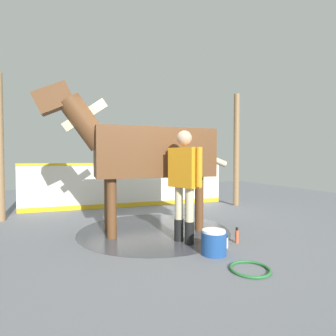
{
  "coord_description": "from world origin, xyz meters",
  "views": [
    {
      "loc": [
        -1.71,
        -4.67,
        1.33
      ],
      "look_at": [
        -0.04,
        -0.53,
        1.16
      ],
      "focal_mm": 28.22,
      "sensor_mm": 36.0,
      "label": 1
    }
  ],
  "objects_px": {
    "wash_bucket": "(214,242)",
    "horse": "(147,152)",
    "hose_coil": "(250,269)",
    "bottle_shampoo": "(226,242)",
    "bottle_spray": "(237,236)",
    "handler": "(184,177)"
  },
  "relations": [
    {
      "from": "bottle_spray",
      "to": "handler",
      "type": "bearing_deg",
      "value": 155.59
    },
    {
      "from": "wash_bucket",
      "to": "hose_coil",
      "type": "distance_m",
      "value": 0.65
    },
    {
      "from": "wash_bucket",
      "to": "bottle_shampoo",
      "type": "relative_size",
      "value": 1.91
    },
    {
      "from": "bottle_shampoo",
      "to": "bottle_spray",
      "type": "height_order",
      "value": "bottle_spray"
    },
    {
      "from": "wash_bucket",
      "to": "bottle_spray",
      "type": "xyz_separation_m",
      "value": [
        0.6,
        0.28,
        -0.05
      ]
    },
    {
      "from": "horse",
      "to": "wash_bucket",
      "type": "relative_size",
      "value": 9.99
    },
    {
      "from": "horse",
      "to": "handler",
      "type": "bearing_deg",
      "value": 115.56
    },
    {
      "from": "handler",
      "to": "bottle_shampoo",
      "type": "xyz_separation_m",
      "value": [
        0.47,
        -0.46,
        -0.94
      ]
    },
    {
      "from": "horse",
      "to": "handler",
      "type": "distance_m",
      "value": 1.0
    },
    {
      "from": "wash_bucket",
      "to": "horse",
      "type": "bearing_deg",
      "value": 108.88
    },
    {
      "from": "handler",
      "to": "horse",
      "type": "bearing_deg",
      "value": 91.01
    },
    {
      "from": "horse",
      "to": "hose_coil",
      "type": "distance_m",
      "value": 2.59
    },
    {
      "from": "wash_bucket",
      "to": "hose_coil",
      "type": "height_order",
      "value": "wash_bucket"
    },
    {
      "from": "bottle_shampoo",
      "to": "bottle_spray",
      "type": "relative_size",
      "value": 0.75
    },
    {
      "from": "handler",
      "to": "hose_coil",
      "type": "distance_m",
      "value": 1.62
    },
    {
      "from": "handler",
      "to": "bottle_spray",
      "type": "bearing_deg",
      "value": -45.6
    },
    {
      "from": "horse",
      "to": "bottle_shampoo",
      "type": "bearing_deg",
      "value": 125.28
    },
    {
      "from": "horse",
      "to": "bottle_spray",
      "type": "xyz_separation_m",
      "value": [
        1.1,
        -1.18,
        -1.33
      ]
    },
    {
      "from": "hose_coil",
      "to": "wash_bucket",
      "type": "bearing_deg",
      "value": 100.22
    },
    {
      "from": "bottle_shampoo",
      "to": "hose_coil",
      "type": "relative_size",
      "value": 0.38
    },
    {
      "from": "handler",
      "to": "hose_coil",
      "type": "relative_size",
      "value": 3.67
    },
    {
      "from": "horse",
      "to": "wash_bucket",
      "type": "distance_m",
      "value": 2.0
    }
  ]
}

